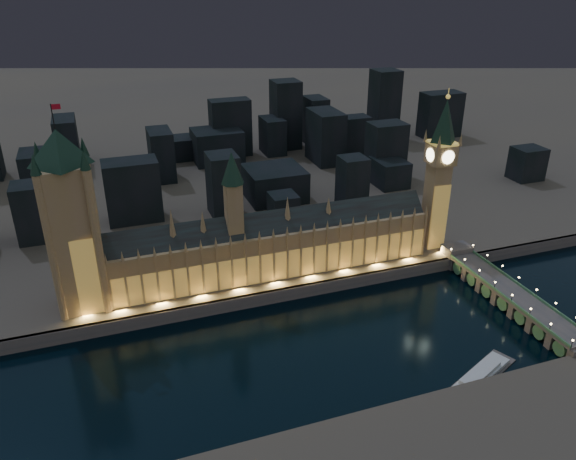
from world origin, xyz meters
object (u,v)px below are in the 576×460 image
object	(u,v)px
elizabeth_tower	(440,162)
westminster_bridge	(505,294)
river_boat	(480,376)
victoria_tower	(70,213)
palace_of_westminster	(267,246)

from	to	relation	value
elizabeth_tower	westminster_bridge	bearing A→B (deg)	-82.38
elizabeth_tower	river_boat	distance (m)	139.68
elizabeth_tower	westminster_bridge	xyz separation A→B (m)	(8.75, -65.38, -59.33)
victoria_tower	river_boat	world-z (taller)	victoria_tower
palace_of_westminster	elizabeth_tower	xyz separation A→B (m)	(113.77, 0.17, 38.96)
victoria_tower	elizabeth_tower	bearing A→B (deg)	0.00
palace_of_westminster	westminster_bridge	size ratio (longest dim) A/B	1.79
victoria_tower	elizabeth_tower	distance (m)	218.02
westminster_bridge	river_boat	size ratio (longest dim) A/B	2.25
westminster_bridge	victoria_tower	bearing A→B (deg)	163.92
palace_of_westminster	victoria_tower	bearing A→B (deg)	179.91
palace_of_westminster	elizabeth_tower	size ratio (longest dim) A/B	1.96
elizabeth_tower	river_boat	bearing A→B (deg)	-111.43
victoria_tower	river_boat	distance (m)	216.52
palace_of_westminster	victoria_tower	world-z (taller)	victoria_tower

